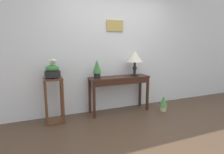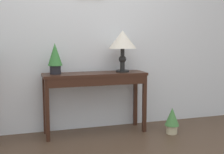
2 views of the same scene
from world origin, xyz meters
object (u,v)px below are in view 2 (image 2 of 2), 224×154
Objects in this scene: console_table at (95,82)px; potted_plant_on_console at (55,57)px; potted_plant_floor at (172,119)px; table_lamp at (123,41)px.

console_table is 0.58m from potted_plant_on_console.
potted_plant_floor is at bearing -14.51° from potted_plant_on_console.
potted_plant_floor is (0.90, -0.31, -0.47)m from console_table.
potted_plant_floor is (0.54, -0.33, -0.96)m from table_lamp.
table_lamp is 0.86m from potted_plant_on_console.
console_table is 3.45× the size of potted_plant_on_console.
potted_plant_floor is (1.38, -0.36, -0.78)m from potted_plant_on_console.
table_lamp is at bearing 148.25° from potted_plant_floor.
potted_plant_on_console reaches higher than potted_plant_floor.
console_table is at bearing -5.49° from potted_plant_on_console.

